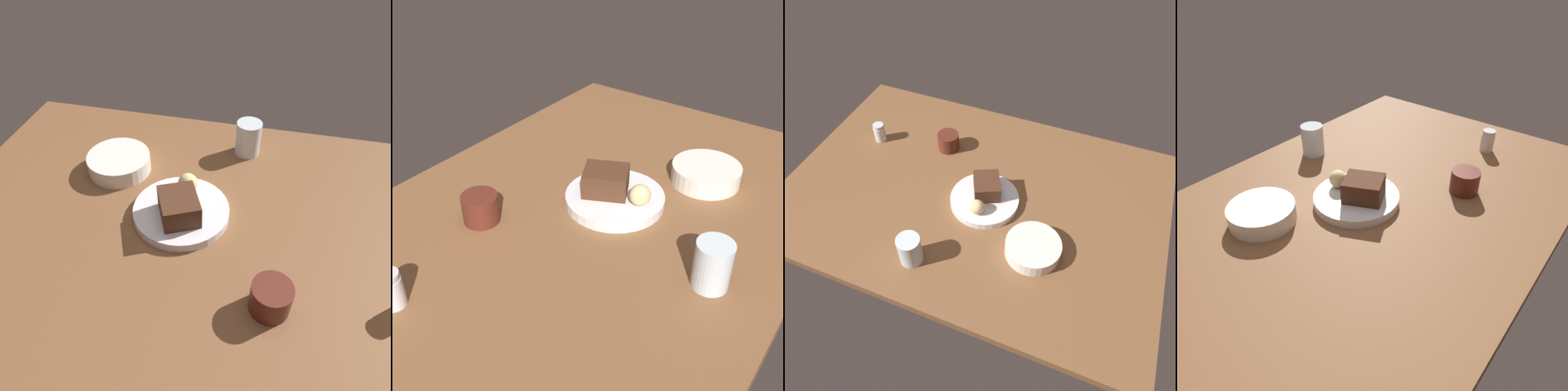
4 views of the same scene
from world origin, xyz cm
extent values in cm
cube|color=brown|center=(0.00, 0.00, 1.50)|extent=(120.00, 84.00, 3.00)
cylinder|color=silver|center=(-4.90, 2.29, 4.09)|extent=(21.38, 21.38, 2.18)
cube|color=#472819|center=(-4.73, -0.04, 7.90)|extent=(11.17, 11.85, 5.44)
sphere|color=#DBC184|center=(-4.86, 8.37, 7.43)|extent=(4.50, 4.50, 4.50)
cylinder|color=silver|center=(40.98, -11.46, 5.76)|extent=(4.04, 4.04, 5.52)
cylinder|color=silver|center=(40.98, -11.46, 9.12)|extent=(3.84, 3.84, 1.20)
cylinder|color=silver|center=(6.35, 29.11, 7.53)|extent=(6.58, 6.58, 9.06)
cylinder|color=white|center=(-24.24, 14.55, 5.16)|extent=(15.67, 15.67, 4.33)
cylinder|color=#562319|center=(16.17, -16.51, 6.05)|extent=(7.43, 7.43, 6.09)
camera|label=1|loc=(11.45, -54.49, 64.17)|focal=34.76mm
camera|label=2|loc=(68.27, 47.47, 63.04)|focal=44.46mm
camera|label=3|loc=(-33.28, 76.25, 96.95)|focal=35.96mm
camera|label=4|loc=(-62.08, -48.43, 58.41)|focal=34.45mm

